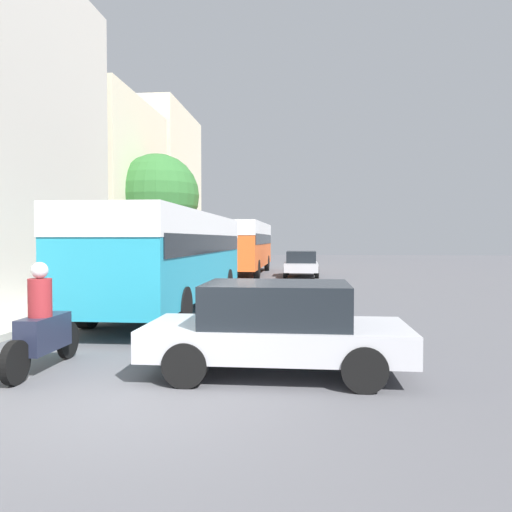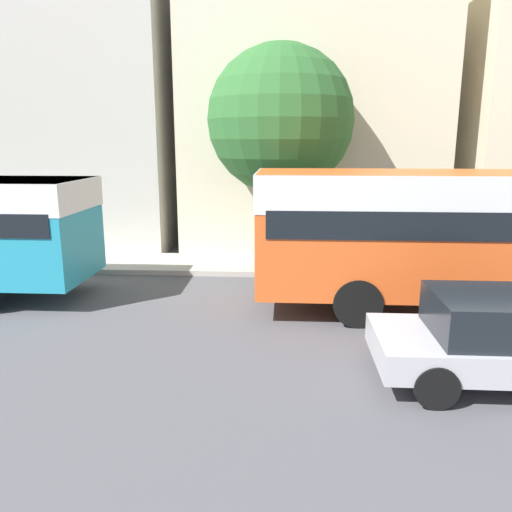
{
  "view_description": "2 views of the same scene",
  "coord_description": "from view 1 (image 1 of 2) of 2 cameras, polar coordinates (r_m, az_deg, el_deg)",
  "views": [
    {
      "loc": [
        2.11,
        -6.07,
        2.09
      ],
      "look_at": [
        -0.37,
        18.97,
        1.23
      ],
      "focal_mm": 35.0,
      "sensor_mm": 36.0,
      "label": 1
    },
    {
      "loc": [
        9.27,
        18.4,
        3.68
      ],
      "look_at": [
        -1.7,
        17.71,
        1.14
      ],
      "focal_mm": 35.0,
      "sensor_mm": 36.0,
      "label": 2
    }
  ],
  "objects": [
    {
      "name": "ground_plane",
      "position": [
        6.76,
        -13.39,
        -16.08
      ],
      "size": [
        120.0,
        120.0,
        0.0
      ],
      "primitive_type": "plane",
      "color": "#515156"
    },
    {
      "name": "building_far_terrace",
      "position": [
        27.79,
        -18.67,
        7.1
      ],
      "size": [
        6.11,
        8.43,
        9.26
      ],
      "color": "beige",
      "rests_on": "ground_plane"
    },
    {
      "name": "building_end_row",
      "position": [
        36.86,
        -12.43,
        7.33
      ],
      "size": [
        6.09,
        9.12,
        11.14
      ],
      "color": "beige",
      "rests_on": "ground_plane"
    },
    {
      "name": "bus_lead",
      "position": [
        14.98,
        -9.58,
        1.02
      ],
      "size": [
        2.53,
        10.72,
        2.82
      ],
      "color": "teal",
      "rests_on": "ground_plane"
    },
    {
      "name": "bus_following",
      "position": [
        29.53,
        -1.52,
        1.74
      ],
      "size": [
        2.63,
        10.96,
        3.04
      ],
      "color": "#EA5B23",
      "rests_on": "ground_plane"
    },
    {
      "name": "motorcycle_behind_lead",
      "position": [
        8.63,
        -23.21,
        -7.56
      ],
      "size": [
        0.38,
        2.24,
        1.73
      ],
      "color": "#1E2338",
      "rests_on": "ground_plane"
    },
    {
      "name": "car_crossing",
      "position": [
        27.81,
        5.2,
        -0.83
      ],
      "size": [
        1.88,
        3.82,
        1.42
      ],
      "rotation": [
        0.0,
        0.0,
        3.14
      ],
      "color": "#B7B7BC",
      "rests_on": "ground_plane"
    },
    {
      "name": "car_far_curb",
      "position": [
        7.78,
        2.38,
        -8.01
      ],
      "size": [
        4.0,
        1.88,
        1.41
      ],
      "rotation": [
        0.0,
        0.0,
        1.57
      ],
      "color": "#B7B7BC",
      "rests_on": "ground_plane"
    },
    {
      "name": "pedestrian_near_curb",
      "position": [
        15.39,
        -21.24,
        -2.07
      ],
      "size": [
        0.41,
        0.41,
        1.76
      ],
      "color": "#232838",
      "rests_on": "sidewalk"
    },
    {
      "name": "street_tree",
      "position": [
        25.43,
        -11.18,
        6.78
      ],
      "size": [
        4.12,
        4.12,
        6.17
      ],
      "color": "brown",
      "rests_on": "sidewalk"
    }
  ]
}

